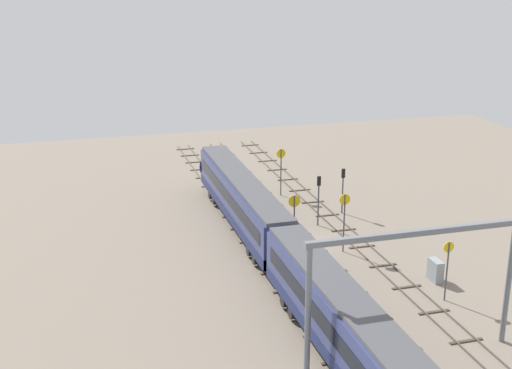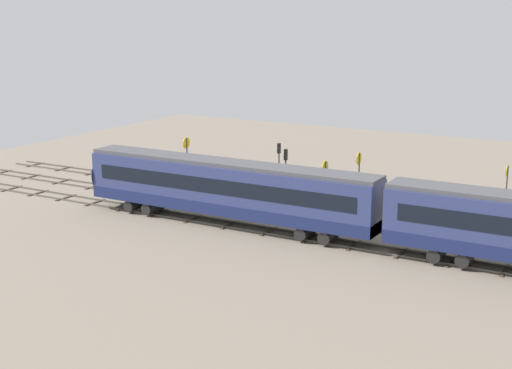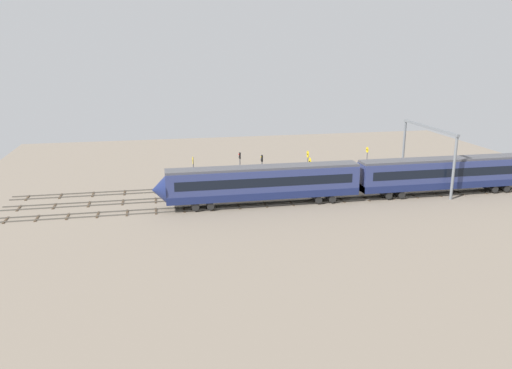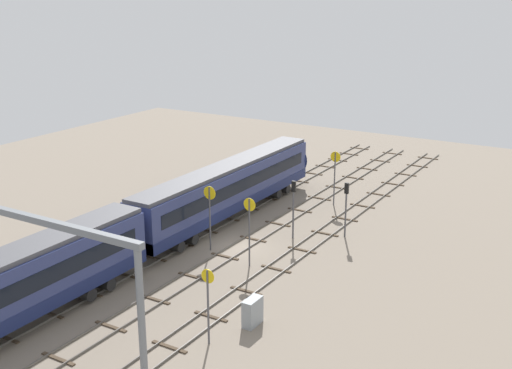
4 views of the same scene
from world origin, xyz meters
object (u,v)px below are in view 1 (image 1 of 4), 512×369
overhead_gantry (415,267)px  speed_sign_distant_end (294,214)px  train (281,249)px  signal_light_trackside_departure (343,184)px  speed_sign_near_foreground (447,263)px  speed_sign_far_trackside (281,165)px  relay_cabinet (435,270)px  speed_sign_mid_trackside (344,214)px  signal_light_trackside_approach (319,194)px

overhead_gantry → speed_sign_distant_end: 17.84m
train → speed_sign_distant_end: speed_sign_distant_end is taller
speed_sign_distant_end → signal_light_trackside_departure: (8.00, -7.78, -0.46)m
speed_sign_near_foreground → speed_sign_far_trackside: 26.67m
overhead_gantry → speed_sign_near_foreground: 9.31m
speed_sign_far_trackside → signal_light_trackside_departure: (-6.95, -4.15, -0.38)m
speed_sign_far_trackside → relay_cabinet: (-23.20, -5.19, -2.53)m
speed_sign_mid_trackside → signal_light_trackside_departure: 9.70m
train → overhead_gantry: 13.74m
overhead_gantry → signal_light_trackside_approach: 23.43m
relay_cabinet → signal_light_trackside_departure: bearing=3.7°
speed_sign_far_trackside → speed_sign_distant_end: speed_sign_distant_end is taller
signal_light_trackside_approach → signal_light_trackside_departure: bearing=-54.5°
speed_sign_mid_trackside → speed_sign_far_trackside: (15.93, 0.52, -0.03)m
speed_sign_distant_end → signal_light_trackside_departure: size_ratio=1.13×
train → speed_sign_mid_trackside: speed_sign_mid_trackside is taller
train → speed_sign_far_trackside: size_ratio=9.82×
speed_sign_mid_trackside → signal_light_trackside_departure: speed_sign_mid_trackside is taller
speed_sign_distant_end → signal_light_trackside_approach: bearing=-37.9°
train → relay_cabinet: (-3.23, -11.59, -1.80)m
speed_sign_mid_trackside → speed_sign_distant_end: (0.98, 4.15, 0.05)m
speed_sign_distant_end → relay_cabinet: bearing=-133.1°
speed_sign_near_foreground → signal_light_trackside_departure: speed_sign_near_foreground is taller
overhead_gantry → signal_light_trackside_approach: size_ratio=2.92×
speed_sign_far_trackside → signal_light_trackside_departure: speed_sign_far_trackside is taller
train → speed_sign_distant_end: bearing=-28.9°
overhead_gantry → signal_light_trackside_approach: (23.08, -2.67, -2.99)m
overhead_gantry → speed_sign_mid_trackside: overhead_gantry is taller
speed_sign_mid_trackside → speed_sign_distant_end: bearing=76.7°
speed_sign_distant_end → signal_light_trackside_approach: (5.52, -4.30, -0.31)m
signal_light_trackside_departure → speed_sign_far_trackside: bearing=30.8°
speed_sign_near_foreground → signal_light_trackside_departure: 19.39m
speed_sign_far_trackside → speed_sign_near_foreground: bearing=-171.0°
signal_light_trackside_departure → relay_cabinet: (-16.25, -1.04, -2.15)m
overhead_gantry → speed_sign_mid_trackside: 16.99m
speed_sign_near_foreground → relay_cabinet: size_ratio=2.69×
speed_sign_far_trackside → signal_light_trackside_approach: size_ratio=1.06×
overhead_gantry → speed_sign_near_foreground: overhead_gantry is taller
train → speed_sign_mid_trackside: bearing=-59.7°
overhead_gantry → speed_sign_far_trackside: bearing=-3.5°
train → speed_sign_distant_end: 5.79m
speed_sign_far_trackside → signal_light_trackside_departure: bearing=-149.2°
overhead_gantry → speed_sign_near_foreground: (6.17, -6.20, -3.18)m
train → speed_sign_mid_trackside: size_ratio=9.67×
overhead_gantry → speed_sign_distant_end: bearing=5.3°
signal_light_trackside_approach → speed_sign_mid_trackside: bearing=178.7°
train → signal_light_trackside_approach: size_ratio=10.40×
signal_light_trackside_approach → speed_sign_distant_end: bearing=142.1°
speed_sign_near_foreground → speed_sign_mid_trackside: (10.41, 3.67, 0.45)m
train → speed_sign_mid_trackside: 8.04m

